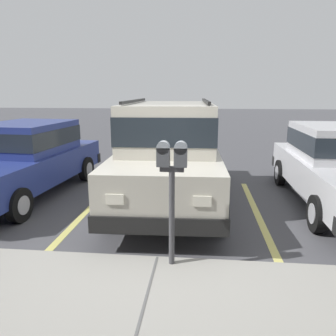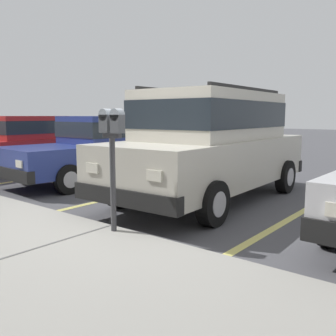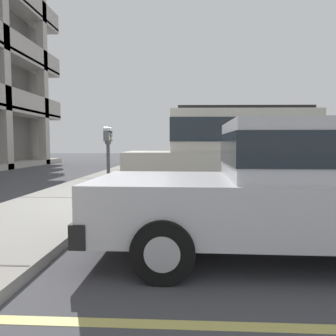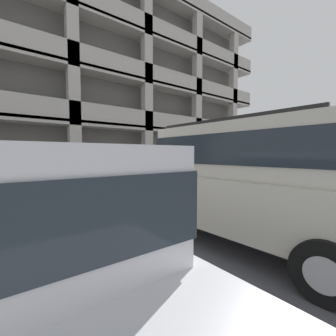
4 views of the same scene
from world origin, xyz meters
name	(u,v)px [view 2 (image 2 of 4)]	position (x,y,z in m)	size (l,w,h in m)	color
ground_plane	(123,234)	(0.00, 0.00, -0.05)	(80.00, 80.00, 0.10)	#4C4C51
sidewalk	(38,253)	(0.00, 1.30, 0.06)	(40.00, 2.20, 0.12)	#9E9B93
parking_stall_lines	(117,197)	(1.58, -1.40, 0.00)	(12.75, 4.80, 0.01)	#DBD16B
silver_suv	(211,141)	(0.09, -2.38, 1.09)	(2.13, 4.84, 2.03)	beige
dark_hatchback	(103,146)	(3.25, -2.54, 0.82)	(2.08, 4.60, 1.54)	navy
blue_coupe	(19,142)	(6.26, -2.12, 0.82)	(1.95, 4.54, 1.54)	red
parking_meter_near	(112,141)	(-0.20, 0.35, 1.25)	(0.35, 0.12, 1.52)	#47474C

